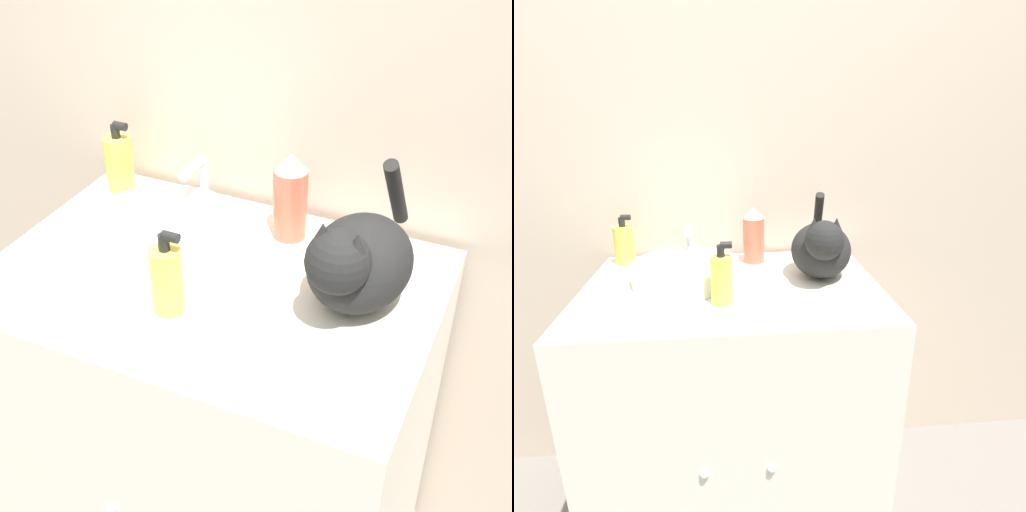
# 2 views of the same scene
# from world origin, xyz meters

# --- Properties ---
(wall_back) EXTENTS (6.00, 0.05, 2.50)m
(wall_back) POSITION_xyz_m (0.00, 0.62, 1.25)
(wall_back) COLOR #C6B29E
(wall_back) RESTS_ON ground_plane
(vanity_cabinet) EXTENTS (0.84, 0.59, 0.86)m
(vanity_cabinet) POSITION_xyz_m (0.00, 0.29, 0.43)
(vanity_cabinet) COLOR silver
(vanity_cabinet) RESTS_ON ground_plane
(sink_basin) EXTENTS (0.31, 0.31, 0.06)m
(sink_basin) POSITION_xyz_m (-0.13, 0.34, 0.89)
(sink_basin) COLOR white
(sink_basin) RESTS_ON vanity_cabinet
(faucet) EXTENTS (0.14, 0.10, 0.13)m
(faucet) POSITION_xyz_m (-0.13, 0.50, 0.91)
(faucet) COLOR silver
(faucet) RESTS_ON vanity_cabinet
(cat) EXTENTS (0.21, 0.35, 0.24)m
(cat) POSITION_xyz_m (0.27, 0.32, 0.95)
(cat) COLOR black
(cat) RESTS_ON vanity_cabinet
(soap_bottle) EXTENTS (0.06, 0.06, 0.17)m
(soap_bottle) POSITION_xyz_m (-0.35, 0.51, 0.93)
(soap_bottle) COLOR #EADB4C
(soap_bottle) RESTS_ON vanity_cabinet
(spray_bottle) EXTENTS (0.07, 0.07, 0.19)m
(spray_bottle) POSITION_xyz_m (0.08, 0.49, 0.95)
(spray_bottle) COLOR #EF6047
(spray_bottle) RESTS_ON vanity_cabinet
(lotion_bottle) EXTENTS (0.06, 0.06, 0.17)m
(lotion_bottle) POSITION_xyz_m (-0.03, 0.17, 0.93)
(lotion_bottle) COLOR #EADB4C
(lotion_bottle) RESTS_ON vanity_cabinet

